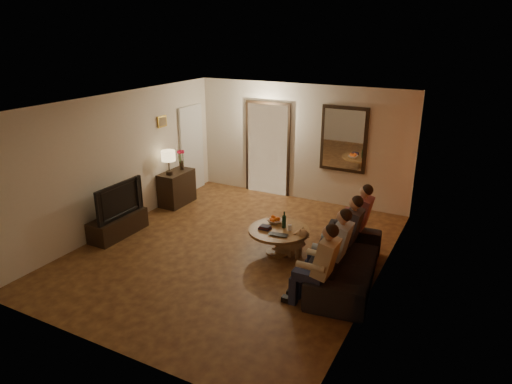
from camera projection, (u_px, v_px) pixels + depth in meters
The scene contains 33 objects.
floor at pixel (233, 250), 8.10m from camera, with size 5.00×6.00×0.01m, color #401F11.
ceiling at pixel (230, 103), 7.21m from camera, with size 5.00×6.00×0.01m, color white.
back_wall at pixel (300, 143), 10.16m from camera, with size 5.00×0.02×2.60m, color beige.
front_wall at pixel (97, 255), 5.16m from camera, with size 5.00×0.02×2.60m, color beige.
left_wall at pixel (120, 161), 8.75m from camera, with size 0.02×6.00×2.60m, color beige.
right_wall at pixel (381, 206), 6.57m from camera, with size 0.02×6.00×2.60m, color beige.
orange_accent at pixel (381, 206), 6.57m from camera, with size 0.01×6.00×2.60m, color #C24D21.
kitchen_doorway at pixel (268, 150), 10.57m from camera, with size 1.00×0.06×2.10m, color #FFE0A5.
door_trim at pixel (267, 150), 10.56m from camera, with size 1.12×0.04×2.22m, color black.
fridge_glimpse at pixel (277, 157), 10.52m from camera, with size 0.45×0.03×1.70m, color silver.
mirror_frame at pixel (344, 139), 9.62m from camera, with size 1.00×0.05×1.40m, color black.
mirror_glass at pixel (343, 140), 9.59m from camera, with size 0.86×0.02×1.26m, color white.
white_door at pixel (192, 149), 10.74m from camera, with size 0.06×0.85×2.04m, color white.
framed_art at pixel (162, 121), 9.63m from camera, with size 0.03×0.28×0.24m, color #B28C33.
art_canvas at pixel (163, 122), 9.62m from camera, with size 0.01×0.22×0.18m, color brown.
dresser at pixel (177, 188), 10.10m from camera, with size 0.45×0.84×0.74m, color black.
table_lamp at pixel (169, 163), 9.70m from camera, with size 0.30×0.30×0.54m, color beige, non-canonical shape.
flower_vase at pixel (181, 160), 10.08m from camera, with size 0.14×0.14×0.44m, color #BE1436, non-canonical shape.
tv_stand at pixel (118, 225), 8.63m from camera, with size 0.45×1.18×0.39m, color black.
tv at pixel (115, 199), 8.45m from camera, with size 0.15×1.14×0.66m, color black.
sofa at pixel (346, 261), 7.05m from camera, with size 0.86×2.20×0.64m, color black.
person_a at pixel (321, 270), 6.25m from camera, with size 0.60×0.40×1.20m, color tan, non-canonical shape.
person_b at pixel (335, 252), 6.75m from camera, with size 0.60×0.40×1.20m, color tan, non-canonical shape.
person_c at pixel (347, 236), 7.25m from camera, with size 0.60×0.40×1.20m, color tan, non-canonical shape.
person_d at pixel (357, 223), 7.75m from camera, with size 0.60×0.40×1.20m, color tan, non-canonical shape.
dog at pixel (291, 240), 7.83m from camera, with size 0.56×0.24×0.56m, color #996746, non-canonical shape.
coffee_table at pixel (279, 241), 7.93m from camera, with size 1.05×1.05×0.45m, color brown.
bowl at pixel (275, 221), 8.10m from camera, with size 0.26×0.26×0.06m, color white.
oranges at pixel (275, 218), 8.08m from camera, with size 0.20×0.20×0.08m, color orange, non-canonical shape.
wine_bottle at pixel (284, 219), 7.86m from camera, with size 0.07×0.07×0.31m, color black, non-canonical shape.
wine_glass at pixel (290, 228), 7.80m from camera, with size 0.06×0.06×0.10m, color silver.
book_stack at pixel (265, 227), 7.85m from camera, with size 0.20×0.15×0.07m, color black, non-canonical shape.
laptop at pixel (277, 236), 7.57m from camera, with size 0.33×0.21×0.03m, color black.
Camera 1 is at (3.73, -6.25, 3.73)m, focal length 32.00 mm.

